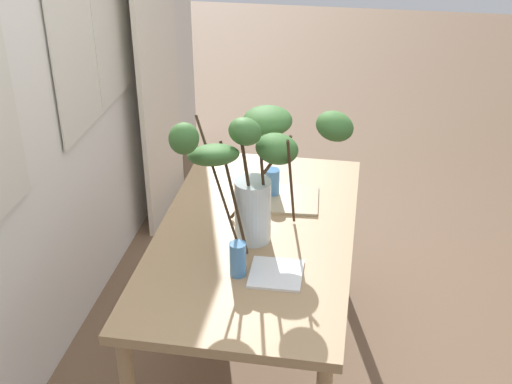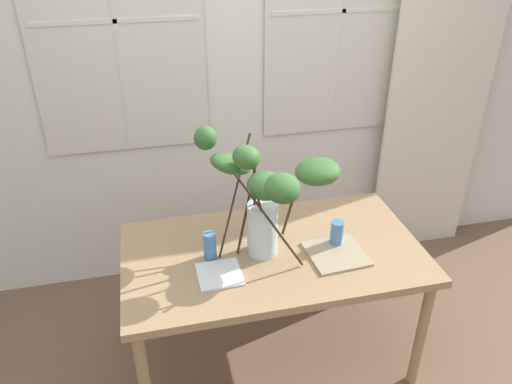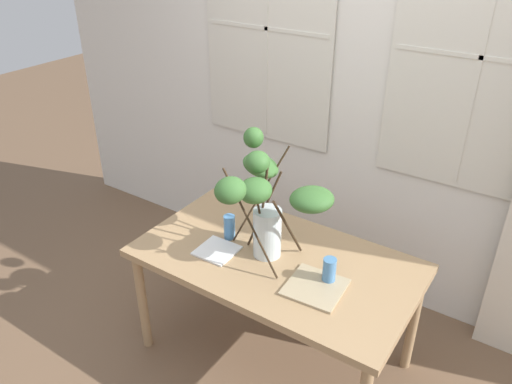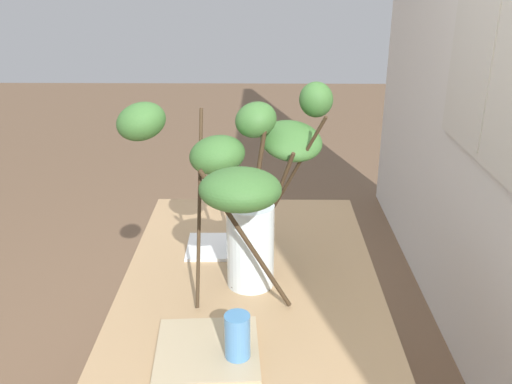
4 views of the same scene
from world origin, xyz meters
TOP-DOWN VIEW (x-y plane):
  - ground at (0.00, 0.00)m, footprint 14.00×14.00m
  - back_wall_with_windows at (-0.00, 1.00)m, footprint 5.17×0.14m
  - dining_table at (0.00, 0.00)m, footprint 1.53×0.86m
  - vase_with_branches at (-0.04, -0.01)m, footprint 0.71×0.71m
  - drinking_glass_blue_left at (-0.32, 0.01)m, footprint 0.07×0.07m
  - drinking_glass_blue_right at (0.33, -0.03)m, footprint 0.07×0.07m
  - plate_square_left at (-0.30, -0.14)m, footprint 0.21×0.21m
  - plate_square_right at (0.30, -0.11)m, footprint 0.30×0.30m

SIDE VIEW (x-z plane):
  - ground at x=0.00m, z-range 0.00..0.00m
  - dining_table at x=0.00m, z-range 0.30..1.04m
  - plate_square_left at x=-0.30m, z-range 0.74..0.75m
  - plate_square_right at x=0.30m, z-range 0.74..0.75m
  - drinking_glass_blue_right at x=0.33m, z-range 0.74..0.88m
  - drinking_glass_blue_left at x=-0.32m, z-range 0.74..0.89m
  - vase_with_branches at x=-0.04m, z-range 0.79..1.42m
  - back_wall_with_windows at x=0.00m, z-range 0.01..2.78m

